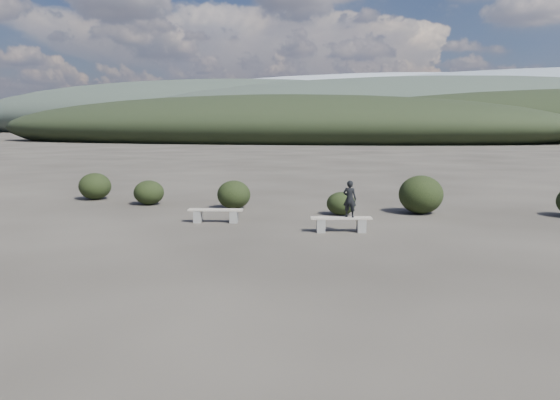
# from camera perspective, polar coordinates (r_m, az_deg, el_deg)

# --- Properties ---
(ground) EXTENTS (1200.00, 1200.00, 0.00)m
(ground) POSITION_cam_1_polar(r_m,az_deg,el_deg) (10.86, -6.00, -8.14)
(ground) COLOR #2E2923
(ground) RESTS_ON ground
(bench_left) EXTENTS (1.72, 0.69, 0.42)m
(bench_left) POSITION_cam_1_polar(r_m,az_deg,el_deg) (16.97, -6.73, -1.50)
(bench_left) COLOR slate
(bench_left) RESTS_ON ground
(bench_right) EXTENTS (1.74, 0.76, 0.43)m
(bench_right) POSITION_cam_1_polar(r_m,az_deg,el_deg) (15.43, 6.41, -2.40)
(bench_right) COLOR slate
(bench_right) RESTS_ON ground
(seated_person) EXTENTS (0.41, 0.30, 1.04)m
(seated_person) POSITION_cam_1_polar(r_m,az_deg,el_deg) (15.35, 7.30, 0.12)
(seated_person) COLOR black
(seated_person) RESTS_ON bench_right
(shrub_a) EXTENTS (1.13, 1.13, 0.93)m
(shrub_a) POSITION_cam_1_polar(r_m,az_deg,el_deg) (21.23, -13.54, 0.77)
(shrub_a) COLOR black
(shrub_a) RESTS_ON ground
(shrub_b) EXTENTS (1.20, 1.20, 1.03)m
(shrub_b) POSITION_cam_1_polar(r_m,az_deg,el_deg) (19.67, -4.85, 0.56)
(shrub_b) COLOR black
(shrub_b) RESTS_ON ground
(shrub_c) EXTENTS (0.97, 0.97, 0.78)m
(shrub_c) POSITION_cam_1_polar(r_m,az_deg,el_deg) (18.37, 6.40, -0.37)
(shrub_c) COLOR black
(shrub_c) RESTS_ON ground
(shrub_d) EXTENTS (1.49, 1.49, 1.31)m
(shrub_d) POSITION_cam_1_polar(r_m,az_deg,el_deg) (19.13, 14.51, 0.56)
(shrub_d) COLOR black
(shrub_d) RESTS_ON ground
(shrub_f) EXTENTS (1.28, 1.28, 1.08)m
(shrub_f) POSITION_cam_1_polar(r_m,az_deg,el_deg) (23.34, -18.77, 1.37)
(shrub_f) COLOR black
(shrub_f) RESTS_ON ground
(mountain_ridges) EXTENTS (500.00, 400.00, 56.00)m
(mountain_ridges) POSITION_cam_1_polar(r_m,az_deg,el_deg) (349.12, 12.60, 8.86)
(mountain_ridges) COLOR black
(mountain_ridges) RESTS_ON ground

